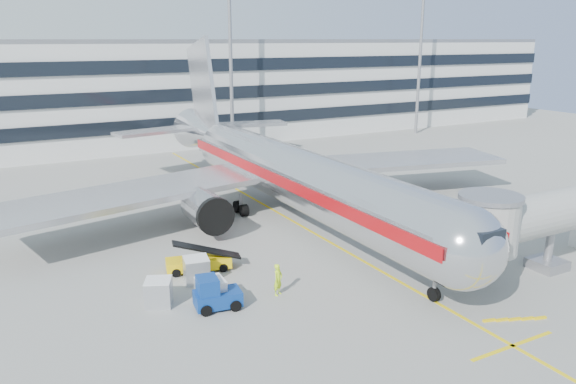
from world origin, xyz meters
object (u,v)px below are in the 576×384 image
cargo_container_right (196,270)px  ramp_worker (278,280)px  baggage_tug (215,295)px  cargo_container_front (159,292)px  main_jet (283,171)px  belt_loader (199,262)px  cargo_container_left (211,292)px

cargo_container_right → ramp_worker: (3.84, -4.34, 0.18)m
baggage_tug → cargo_container_front: baggage_tug is taller
main_jet → belt_loader: bearing=-143.4°
cargo_container_left → cargo_container_front: bearing=149.7°
cargo_container_right → cargo_container_front: cargo_container_right is taller
belt_loader → baggage_tug: bearing=-100.7°
main_jet → cargo_container_right: main_jet is taller
main_jet → cargo_container_left: (-12.29, -13.72, -3.38)m
cargo_container_left → cargo_container_right: (0.41, 3.72, -0.01)m
main_jet → baggage_tug: (-12.23, -14.20, -3.34)m
ramp_worker → cargo_container_right: bearing=100.7°
main_jet → cargo_container_left: main_jet is taller
cargo_container_left → ramp_worker: ramp_worker is taller
ramp_worker → belt_loader: bearing=85.9°
belt_loader → cargo_container_left: belt_loader is taller
cargo_container_right → ramp_worker: size_ratio=0.90×
belt_loader → cargo_container_right: belt_loader is taller
ramp_worker → cargo_container_front: bearing=131.5°
cargo_container_left → cargo_container_front: cargo_container_left is taller
main_jet → ramp_worker: 16.74m
cargo_container_front → baggage_tug: bearing=-36.6°
cargo_container_front → ramp_worker: ramp_worker is taller
baggage_tug → cargo_container_front: bearing=143.4°
cargo_container_front → ramp_worker: size_ratio=0.99×
cargo_container_left → cargo_container_right: bearing=83.7°
baggage_tug → main_jet: bearing=49.3°
main_jet → belt_loader: (-11.10, -8.25, -3.60)m
cargo_container_left → ramp_worker: size_ratio=0.83×
cargo_container_front → ramp_worker: bearing=-17.6°
baggage_tug → ramp_worker: (4.20, -0.14, 0.13)m
baggage_tug → cargo_container_right: 4.21m
main_jet → baggage_tug: bearing=-130.7°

